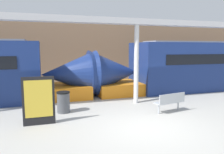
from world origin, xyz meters
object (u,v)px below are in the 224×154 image
train_left (216,66)px  bench_near (170,101)px  support_column_near (136,65)px  trash_bin (63,102)px  poster_board (39,101)px

train_left → bench_near: bearing=-145.4°
train_left → support_column_near: 7.51m
trash_bin → support_column_near: (3.65, 0.62, 1.49)m
train_left → support_column_near: size_ratio=4.60×
bench_near → poster_board: poster_board is taller
support_column_near → trash_bin: bearing=-170.4°
bench_near → train_left: bearing=23.4°
bench_near → trash_bin: trash_bin is taller
trash_bin → support_column_near: support_column_near is taller
train_left → bench_near: train_left is taller
poster_board → support_column_near: size_ratio=0.45×
train_left → trash_bin: size_ratio=19.62×
train_left → trash_bin: train_left is taller
train_left → poster_board: bearing=-159.8°
trash_bin → support_column_near: size_ratio=0.23×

